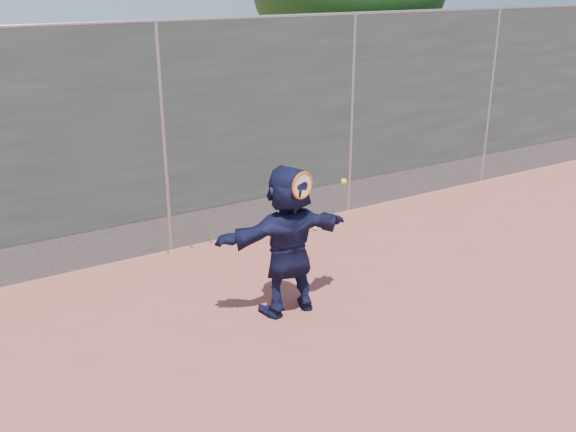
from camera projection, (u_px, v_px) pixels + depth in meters
ground at (312, 377)px, 5.99m from camera, size 80.00×80.00×0.00m
player at (288, 240)px, 6.90m from camera, size 1.59×0.59×1.68m
ball_ground at (315, 228)px, 9.41m from camera, size 0.07×0.07×0.07m
fence at (163, 136)px, 8.23m from camera, size 20.00×0.06×3.03m
swing_action at (306, 187)px, 6.56m from camera, size 0.69×0.13×0.51m
weed_clump at (194, 238)px, 8.79m from camera, size 0.68×0.07×0.30m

